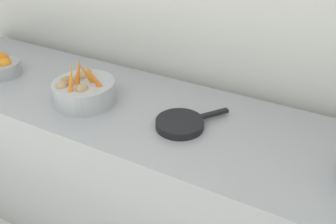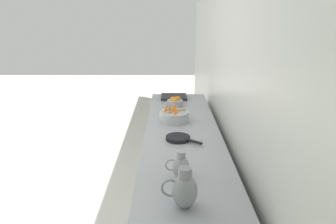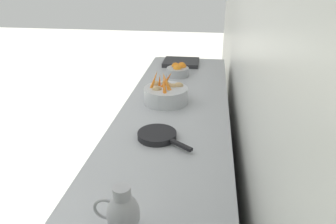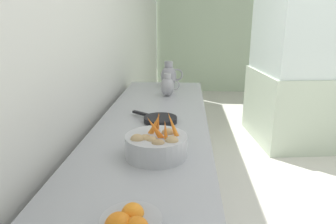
% 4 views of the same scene
% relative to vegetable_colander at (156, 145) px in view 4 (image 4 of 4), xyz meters
% --- Properties ---
extents(tile_wall_left, '(0.10, 8.64, 3.00)m').
position_rel_vegetable_colander_xyz_m(tile_wall_left, '(-0.55, 0.80, 0.56)').
color(tile_wall_left, silver).
rests_on(tile_wall_left, ground_plane).
extents(prep_counter, '(0.72, 3.02, 0.88)m').
position_rel_vegetable_colander_xyz_m(prep_counter, '(-0.08, 0.30, -0.50)').
color(prep_counter, '#9EA0A5').
rests_on(prep_counter, ground_plane).
extents(vegetable_colander, '(0.30, 0.30, 0.23)m').
position_rel_vegetable_colander_xyz_m(vegetable_colander, '(0.00, 0.00, 0.00)').
color(vegetable_colander, '#ADAFB5').
rests_on(vegetable_colander, prep_counter).
extents(metal_pitcher_tall, '(0.21, 0.15, 0.25)m').
position_rel_vegetable_colander_xyz_m(metal_pitcher_tall, '(-0.03, 1.57, 0.05)').
color(metal_pitcher_tall, gray).
rests_on(metal_pitcher_tall, prep_counter).
extents(metal_pitcher_short, '(0.17, 0.12, 0.20)m').
position_rel_vegetable_colander_xyz_m(metal_pitcher_short, '(-0.02, 1.22, 0.03)').
color(metal_pitcher_short, '#939399').
rests_on(metal_pitcher_short, prep_counter).
extents(skillet_on_counter, '(0.32, 0.27, 0.03)m').
position_rel_vegetable_colander_xyz_m(skillet_on_counter, '(-0.03, 0.52, -0.04)').
color(skillet_on_counter, black).
rests_on(skillet_on_counter, prep_counter).
extents(glass_block_booth, '(1.66, 1.35, 2.19)m').
position_rel_vegetable_colander_xyz_m(glass_block_booth, '(1.76, 2.53, 0.14)').
color(glass_block_booth, '#B7C6AD').
rests_on(glass_block_booth, ground_plane).
extents(support_column, '(0.34, 0.34, 3.00)m').
position_rel_vegetable_colander_xyz_m(support_column, '(1.66, 4.01, 0.56)').
color(support_column, '#9E9B93').
rests_on(support_column, ground_plane).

